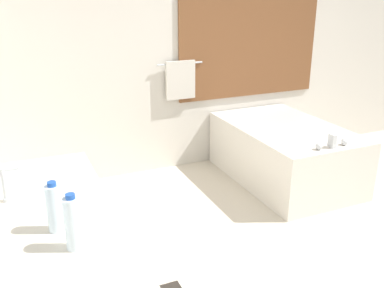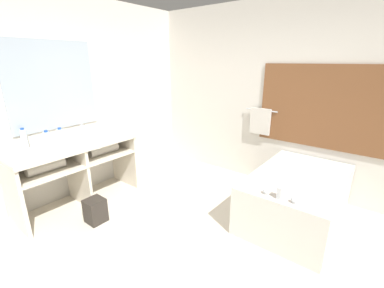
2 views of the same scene
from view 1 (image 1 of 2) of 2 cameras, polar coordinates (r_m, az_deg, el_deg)
name	(u,v)px [view 1 (image 1 of 2)]	position (r m, az deg, el deg)	size (l,w,h in m)	color
ground_plane	(335,268)	(3.34, 18.51, -15.44)	(16.00, 16.00, 0.00)	beige
wall_back_with_blinds	(205,42)	(4.64, 1.78, 13.44)	(7.40, 0.13, 2.70)	silver
vanity_counter	(54,255)	(2.32, -17.97, -13.84)	(0.63, 1.56, 0.86)	beige
sink_faucet	(5,186)	(2.35, -23.66, -5.12)	(0.09, 0.04, 0.18)	silver
bathtub	(284,150)	(4.48, 12.22, -0.83)	(0.96, 1.53, 0.70)	silver
water_bottle_2	(73,223)	(1.84, -15.58, -10.12)	(0.07, 0.07, 0.25)	silver
water_bottle_3	(55,208)	(1.99, -17.85, -8.10)	(0.07, 0.07, 0.24)	silver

